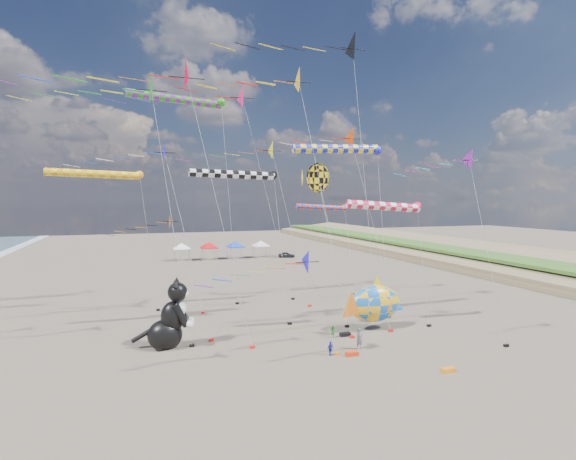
% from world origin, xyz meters
% --- Properties ---
extents(ground, '(260.00, 260.00, 0.00)m').
position_xyz_m(ground, '(0.00, 0.00, 0.00)').
color(ground, brown).
rests_on(ground, ground).
extents(delta_kite_0, '(12.74, 2.18, 21.21)m').
position_xyz_m(delta_kite_0, '(-2.97, 8.70, 19.78)').
color(delta_kite_0, yellow).
rests_on(delta_kite_0, ground).
extents(delta_kite_1, '(13.63, 2.49, 19.23)m').
position_xyz_m(delta_kite_1, '(8.05, 20.00, 17.71)').
color(delta_kite_1, '#C4380A').
rests_on(delta_kite_1, ground).
extents(delta_kite_2, '(15.92, 2.66, 20.99)m').
position_xyz_m(delta_kite_2, '(-11.73, 8.93, 19.37)').
color(delta_kite_2, red).
rests_on(delta_kite_2, ground).
extents(delta_kite_3, '(11.13, 2.51, 20.71)m').
position_xyz_m(delta_kite_3, '(-13.34, 10.78, 19.18)').
color(delta_kite_3, '#1D8221').
rests_on(delta_kite_3, ground).
extents(delta_kite_4, '(9.04, 1.61, 15.02)m').
position_xyz_m(delta_kite_4, '(8.38, 2.89, 13.78)').
color(delta_kite_4, '#7B198B').
rests_on(delta_kite_4, ground).
extents(delta_kite_5, '(10.13, 1.87, 8.10)m').
position_xyz_m(delta_kite_5, '(-4.58, 5.50, 6.80)').
color(delta_kite_5, '#1409D8').
rests_on(delta_kite_5, ground).
extents(delta_kite_6, '(7.87, 1.67, 10.07)m').
position_xyz_m(delta_kite_6, '(-11.14, 20.56, 8.84)').
color(delta_kite_6, '#E05606').
rests_on(delta_kite_6, ground).
extents(delta_kite_7, '(9.22, 1.87, 15.97)m').
position_xyz_m(delta_kite_7, '(-12.19, 11.64, 14.66)').
color(delta_kite_7, '#2014D9').
rests_on(delta_kite_7, ground).
extents(delta_kite_8, '(17.96, 2.88, 23.77)m').
position_xyz_m(delta_kite_8, '(-3.34, 23.54, 22.05)').
color(delta_kite_8, '#E51C5F').
rests_on(delta_kite_8, ground).
extents(delta_kite_9, '(13.15, 2.11, 17.27)m').
position_xyz_m(delta_kite_9, '(-2.60, 19.83, 15.86)').
color(delta_kite_9, yellow).
rests_on(delta_kite_9, ground).
extents(delta_kite_10, '(15.47, 2.92, 26.35)m').
position_xyz_m(delta_kite_10, '(2.86, 12.85, 24.63)').
color(delta_kite_10, black).
rests_on(delta_kite_10, ground).
extents(windsock_0, '(8.26, 0.75, 11.14)m').
position_xyz_m(windsock_0, '(6.03, 9.44, 10.71)').
color(windsock_0, red).
rests_on(windsock_0, ground).
extents(windsock_1, '(8.99, 0.70, 13.80)m').
position_xyz_m(windsock_1, '(-5.88, 14.12, 13.37)').
color(windsock_1, black).
rests_on(windsock_1, ground).
extents(windsock_2, '(11.09, 0.87, 21.80)m').
position_xyz_m(windsock_2, '(-9.61, 23.41, 21.30)').
color(windsock_2, '#278F1A').
rests_on(windsock_2, ground).
extents(windsock_3, '(9.94, 0.85, 16.27)m').
position_xyz_m(windsock_3, '(3.48, 13.28, 15.78)').
color(windsock_3, '#151ED7').
rests_on(windsock_3, ground).
extents(windsock_4, '(7.53, 0.64, 10.75)m').
position_xyz_m(windsock_4, '(6.26, 23.36, 10.34)').
color(windsock_4, red).
rests_on(windsock_4, ground).
extents(windsock_5, '(10.06, 0.78, 14.14)m').
position_xyz_m(windsock_5, '(-17.38, 23.21, 13.69)').
color(windsock_5, orange).
rests_on(windsock_5, ground).
extents(angelfish_kite, '(3.74, 3.02, 14.58)m').
position_xyz_m(angelfish_kite, '(1.23, 13.62, 13.16)').
color(angelfish_kite, yellow).
rests_on(angelfish_kite, ground).
extents(cat_inflatable, '(4.33, 2.83, 5.39)m').
position_xyz_m(cat_inflatable, '(-11.90, 11.25, 2.69)').
color(cat_inflatable, black).
rests_on(cat_inflatable, ground).
extents(fish_inflatable, '(6.48, 3.15, 4.78)m').
position_xyz_m(fish_inflatable, '(5.30, 10.19, 2.33)').
color(fish_inflatable, blue).
rests_on(fish_inflatable, ground).
extents(person_adult, '(0.63, 0.45, 1.62)m').
position_xyz_m(person_adult, '(1.71, 6.11, 0.81)').
color(person_adult, gray).
rests_on(person_adult, ground).
extents(child_green, '(0.55, 0.47, 1.00)m').
position_xyz_m(child_green, '(0.98, 9.31, 0.50)').
color(child_green, '#2B9222').
rests_on(child_green, ground).
extents(child_blue, '(0.67, 0.49, 1.05)m').
position_xyz_m(child_blue, '(-0.95, 5.57, 0.53)').
color(child_blue, '#2B29B1').
rests_on(child_blue, ground).
extents(kite_bag_0, '(0.90, 0.44, 0.30)m').
position_xyz_m(kite_bag_0, '(0.50, 5.00, 0.15)').
color(kite_bag_0, red).
rests_on(kite_bag_0, ground).
extents(kite_bag_1, '(0.90, 0.44, 0.30)m').
position_xyz_m(kite_bag_1, '(11.14, 15.58, 0.15)').
color(kite_bag_1, blue).
rests_on(kite_bag_1, ground).
extents(kite_bag_2, '(0.90, 0.44, 0.30)m').
position_xyz_m(kite_bag_2, '(5.04, 0.13, 0.15)').
color(kite_bag_2, orange).
rests_on(kite_bag_2, ground).
extents(kite_bag_3, '(0.90, 0.44, 0.30)m').
position_xyz_m(kite_bag_3, '(2.12, 9.36, 0.15)').
color(kite_bag_3, black).
rests_on(kite_bag_3, ground).
extents(tent_row, '(19.20, 4.20, 3.80)m').
position_xyz_m(tent_row, '(1.50, 60.00, 3.15)').
color(tent_row, white).
rests_on(tent_row, ground).
extents(parked_car, '(3.38, 1.91, 1.09)m').
position_xyz_m(parked_car, '(13.63, 58.00, 0.54)').
color(parked_car, '#26262D').
rests_on(parked_car, ground).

